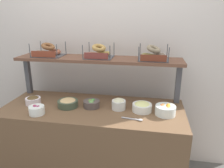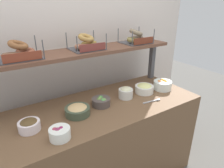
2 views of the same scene
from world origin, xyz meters
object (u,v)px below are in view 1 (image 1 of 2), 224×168
bowl_fruit_salad (165,110)px  bagel_basket_cinnamon_raisin (48,52)px  bowl_veggie_mix (92,103)px  bagel_basket_poppy (153,55)px  bowl_chocolate_spread (33,100)px  bowl_beet_salad (37,110)px  bowl_hummus (68,103)px  bagel_basket_everything (99,53)px  serving_spoon_near_plate (136,119)px  bowl_egg_salad (142,107)px  bowl_potato_salad (119,104)px

bowl_fruit_salad → bagel_basket_cinnamon_raisin: bagel_basket_cinnamon_raisin is taller
bowl_veggie_mix → bagel_basket_poppy: bearing=24.4°
bowl_chocolate_spread → bowl_beet_salad: 0.25m
bowl_hummus → bagel_basket_everything: bearing=50.3°
bowl_chocolate_spread → bowl_beet_salad: (0.15, -0.20, -0.00)m
bowl_beet_salad → serving_spoon_near_plate: (0.88, 0.04, -0.03)m
bowl_hummus → bowl_egg_salad: (0.71, 0.02, 0.00)m
bowl_egg_salad → bowl_potato_salad: size_ratio=1.37×
bowl_chocolate_spread → bowl_potato_salad: (0.85, 0.04, 0.01)m
bowl_hummus → bagel_basket_everything: bagel_basket_everything is taller
bowl_egg_salad → bagel_basket_cinnamon_raisin: (-1.01, 0.26, 0.43)m
serving_spoon_near_plate → bowl_veggie_mix: bearing=156.2°
bowl_potato_salad → bagel_basket_everything: (-0.25, 0.26, 0.43)m
bowl_fruit_salad → bagel_basket_everything: 0.86m
bowl_potato_salad → serving_spoon_near_plate: bowl_potato_salad is taller
bowl_chocolate_spread → bowl_potato_salad: 0.85m
bowl_chocolate_spread → bagel_basket_poppy: (1.14, 0.29, 0.44)m
bagel_basket_cinnamon_raisin → bowl_fruit_salad: bearing=-13.9°
bowl_chocolate_spread → bowl_beet_salad: size_ratio=1.07×
bowl_chocolate_spread → bagel_basket_everything: size_ratio=0.52×
serving_spoon_near_plate → bagel_basket_everything: size_ratio=0.65×
bowl_hummus → bagel_basket_cinnamon_raisin: 0.60m
bowl_chocolate_spread → serving_spoon_near_plate: bearing=-8.8°
bowl_hummus → bowl_potato_salad: (0.49, 0.03, 0.01)m
bowl_potato_salad → bagel_basket_everything: 0.56m
bowl_potato_salad → serving_spoon_near_plate: size_ratio=0.72×
bowl_fruit_salad → bagel_basket_poppy: size_ratio=0.63×
bagel_basket_poppy → serving_spoon_near_plate: bearing=-105.1°
bowl_fruit_salad → bowl_hummus: bearing=179.2°
bagel_basket_cinnamon_raisin → bagel_basket_everything: size_ratio=1.07×
bowl_egg_salad → serving_spoon_near_plate: bowl_egg_salad is taller
bagel_basket_everything → bagel_basket_cinnamon_raisin: bearing=-179.4°
bowl_chocolate_spread → bagel_basket_cinnamon_raisin: bearing=78.5°
bowl_fruit_salad → bagel_basket_everything: (-0.67, 0.31, 0.43)m
serving_spoon_near_plate → bowl_chocolate_spread: bearing=171.2°
bowl_veggie_mix → bagel_basket_cinnamon_raisin: size_ratio=0.52×
bowl_potato_salad → bowl_hummus: bearing=-176.2°
serving_spoon_near_plate → bagel_basket_everything: bearing=132.6°
serving_spoon_near_plate → bagel_basket_cinnamon_raisin: bagel_basket_cinnamon_raisin is taller
bowl_beet_salad → bowl_hummus: (0.21, 0.21, -0.00)m
bowl_hummus → bagel_basket_poppy: (0.78, 0.28, 0.44)m
bowl_chocolate_spread → bowl_potato_salad: bearing=2.6°
bowl_potato_salad → serving_spoon_near_plate: 0.27m
serving_spoon_near_plate → bagel_basket_poppy: size_ratio=0.63×
bowl_fruit_salad → serving_spoon_near_plate: size_ratio=0.99×
bowl_hummus → serving_spoon_near_plate: bowl_hummus is taller
bowl_egg_salad → bowl_veggie_mix: bearing=179.7°
bowl_chocolate_spread → bagel_basket_poppy: bearing=14.1°
bowl_beet_salad → bowl_veggie_mix: bowl_beet_salad is taller
bowl_fruit_salad → bowl_veggie_mix: bearing=176.6°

